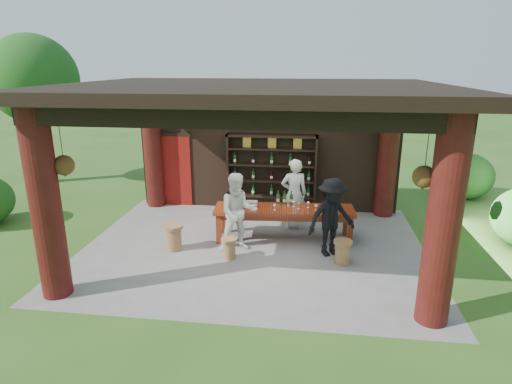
# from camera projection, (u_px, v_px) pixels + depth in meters

# --- Properties ---
(ground) EXTENTS (90.00, 90.00, 0.00)m
(ground) POSITION_uv_depth(u_px,v_px,m) (254.00, 247.00, 9.43)
(ground) COLOR #2D5119
(ground) RESTS_ON ground
(pavilion) EXTENTS (7.50, 6.00, 3.60)m
(pavilion) POSITION_uv_depth(u_px,v_px,m) (256.00, 148.00, 9.21)
(pavilion) COLOR slate
(pavilion) RESTS_ON ground
(wine_shelf) EXTENTS (2.39, 0.36, 2.10)m
(wine_shelf) POSITION_uv_depth(u_px,v_px,m) (272.00, 174.00, 11.43)
(wine_shelf) COLOR black
(wine_shelf) RESTS_ON ground
(tasting_table) EXTENTS (3.19, 1.04, 0.75)m
(tasting_table) POSITION_uv_depth(u_px,v_px,m) (284.00, 213.00, 9.69)
(tasting_table) COLOR #631E0E
(tasting_table) RESTS_ON ground
(stool_near_left) EXTENTS (0.34, 0.34, 0.44)m
(stool_near_left) POSITION_uv_depth(u_px,v_px,m) (229.00, 248.00, 8.81)
(stool_near_left) COLOR brown
(stool_near_left) RESTS_ON ground
(stool_near_right) EXTENTS (0.38, 0.38, 0.50)m
(stool_near_right) POSITION_uv_depth(u_px,v_px,m) (343.00, 251.00, 8.59)
(stool_near_right) COLOR brown
(stool_near_right) RESTS_ON ground
(stool_far_left) EXTENTS (0.43, 0.43, 0.56)m
(stool_far_left) POSITION_uv_depth(u_px,v_px,m) (173.00, 237.00, 9.23)
(stool_far_left) COLOR brown
(stool_far_left) RESTS_ON ground
(host) EXTENTS (0.70, 0.54, 1.73)m
(host) POSITION_uv_depth(u_px,v_px,m) (294.00, 194.00, 10.27)
(host) COLOR silver
(host) RESTS_ON ground
(guest_woman) EXTENTS (0.98, 0.86, 1.70)m
(guest_woman) POSITION_uv_depth(u_px,v_px,m) (238.00, 212.00, 9.09)
(guest_woman) COLOR white
(guest_woman) RESTS_ON ground
(guest_man) EXTENTS (1.24, 1.06, 1.67)m
(guest_man) POSITION_uv_depth(u_px,v_px,m) (332.00, 217.00, 8.84)
(guest_man) COLOR black
(guest_man) RESTS_ON ground
(table_bottles) EXTENTS (0.39, 0.10, 0.31)m
(table_bottles) POSITION_uv_depth(u_px,v_px,m) (285.00, 197.00, 9.92)
(table_bottles) COLOR #194C1E
(table_bottles) RESTS_ON tasting_table
(table_glasses) EXTENTS (1.31, 0.41, 0.15)m
(table_glasses) POSITION_uv_depth(u_px,v_px,m) (305.00, 205.00, 9.61)
(table_glasses) COLOR silver
(table_glasses) RESTS_ON tasting_table
(napkin_basket) EXTENTS (0.27, 0.20, 0.14)m
(napkin_basket) POSITION_uv_depth(u_px,v_px,m) (252.00, 204.00, 9.69)
(napkin_basket) COLOR #BF6672
(napkin_basket) RESTS_ON tasting_table
(shrubs) EXTENTS (14.53, 9.20, 1.36)m
(shrubs) POSITION_uv_depth(u_px,v_px,m) (294.00, 219.00, 9.59)
(shrubs) COLOR #194C14
(shrubs) RESTS_ON ground
(trees) EXTENTS (20.56, 10.48, 4.80)m
(trees) POSITION_uv_depth(u_px,v_px,m) (445.00, 88.00, 9.36)
(trees) COLOR #3F2819
(trees) RESTS_ON ground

